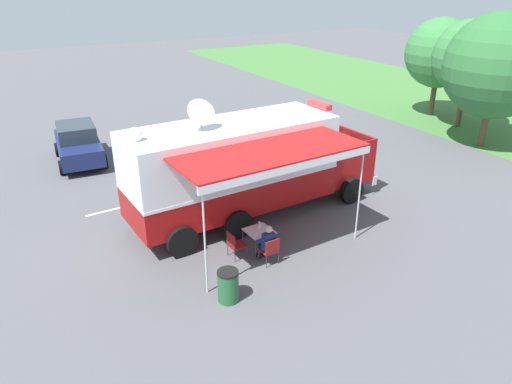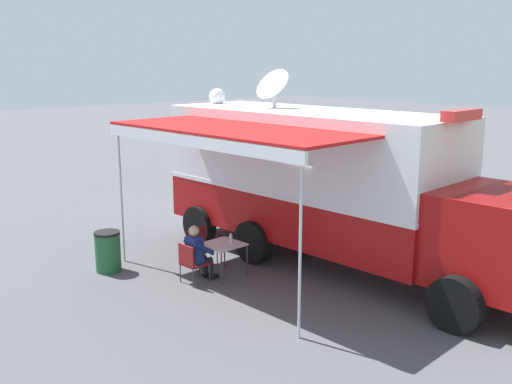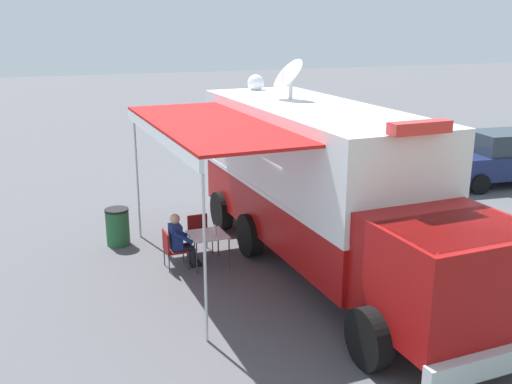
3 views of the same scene
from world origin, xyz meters
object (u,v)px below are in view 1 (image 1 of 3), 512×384
Objects in this scene: command_truck at (251,164)px; folding_chair_at_table at (270,249)px; folding_chair_beside_table at (235,243)px; trash_bin at (228,286)px; car_behind_truck at (78,143)px; folding_table at (259,232)px; seated_responder at (267,242)px; water_bottle at (259,225)px.

command_truck reaches higher than folding_chair_at_table.
folding_chair_at_table is at bearing 43.46° from folding_chair_beside_table.
car_behind_truck is at bearing -173.63° from trash_bin.
folding_table is 0.96× the size of folding_chair_beside_table.
folding_chair_at_table is 1.00× the size of folding_chair_beside_table.
folding_chair_beside_table is at bearing -129.43° from seated_responder.
folding_chair_at_table is at bearing 15.63° from car_behind_truck.
command_truck is at bearing 26.95° from car_behind_truck.
trash_bin is at bearing -48.16° from folding_table.
folding_table is 0.82m from folding_chair_at_table.
folding_chair_at_table is at bearing 2.87° from seated_responder.
folding_table is 3.75× the size of water_bottle.
command_truck is 11.04× the size of folding_chair_beside_table.
folding_chair_at_table is (0.95, -0.17, -0.32)m from water_bottle.
trash_bin is (1.74, -1.94, -0.22)m from folding_table.
seated_responder is at bearing 121.22° from trash_bin.
folding_chair_beside_table is (-0.02, -0.85, -0.16)m from folding_table.
command_truck is 2.62m from water_bottle.
car_behind_truck is (-8.59, -4.37, -1.06)m from command_truck.
water_bottle is at bearing 147.50° from folding_table.
water_bottle reaches higher than folding_chair_at_table.
folding_chair_beside_table is 1.00m from seated_responder.
seated_responder is at bearing 15.83° from car_behind_truck.
water_bottle is at bearing 97.59° from folding_chair_beside_table.
command_truck is at bearing 156.54° from folding_table.
trash_bin is 0.21× the size of car_behind_truck.
car_behind_truck reaches higher than water_bottle.
water_bottle is 1.00m from folding_chair_beside_table.
seated_responder is at bearing -20.40° from command_truck.
folding_table is at bearing -23.46° from command_truck.
folding_table is 2.61m from trash_bin.
folding_table is 0.24m from water_bottle.
car_behind_truck reaches higher than trash_bin.
car_behind_truck is at bearing -164.37° from folding_chair_at_table.
folding_chair_at_table is at bearing 116.65° from trash_bin.
command_truck is 2.22× the size of car_behind_truck.
car_behind_truck is at bearing -164.17° from seated_responder.
folding_chair_beside_table is (0.13, -0.94, -0.32)m from water_bottle.
folding_table is 0.96× the size of folding_chair_at_table.
trash_bin is at bearing 6.37° from car_behind_truck.
seated_responder is 1.37× the size of trash_bin.
folding_chair_beside_table is at bearing -82.41° from water_bottle.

